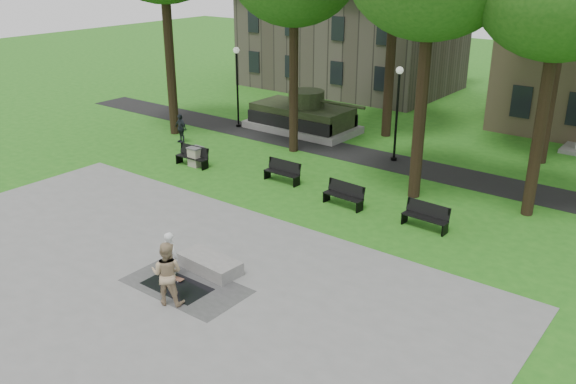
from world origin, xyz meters
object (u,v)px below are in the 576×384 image
Objects in this scene: concrete_block at (210,264)px; friend_watching at (167,273)px; skateboarder at (171,256)px; park_bench_0 at (193,156)px; trash_bin at (196,156)px.

concrete_block is 1.10× the size of friend_watching.
concrete_block is at bearing -110.35° from skateboarder.
friend_watching is 1.10× the size of park_bench_0.
skateboarder is 1.72× the size of trash_bin.
park_bench_0 reaches higher than concrete_block.
trash_bin is at bearing 137.79° from concrete_block.
friend_watching reaches higher than concrete_block.
trash_bin is (-7.98, 7.24, 0.24)m from concrete_block.
skateboarder is 11.26m from park_bench_0.
friend_watching is 12.68m from park_bench_0.
trash_bin is at bearing -73.78° from friend_watching.
skateboarder is 1.43m from friend_watching.
park_bench_0 is at bearing 138.51° from concrete_block.
skateboarder is at bearing -50.55° from park_bench_0.
friend_watching is at bearing 138.39° from skateboarder.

